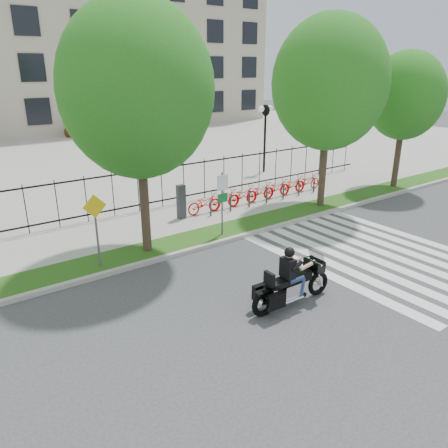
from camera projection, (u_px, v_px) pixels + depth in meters
ground at (276, 293)px, 13.11m from camera, size 120.00×120.00×0.00m
curb at (201, 247)px, 16.19m from camera, size 60.00×0.20×0.15m
grass_verge at (189, 241)px, 16.84m from camera, size 60.00×1.50×0.15m
sidewalk at (158, 223)px, 18.73m from camera, size 60.00×3.50×0.15m
plaza at (44, 158)px, 32.05m from camera, size 80.00×34.00×0.10m
crosswalk_stripes at (374, 254)px, 15.79m from camera, size 5.70×8.00×0.01m
iron_fence at (138, 190)px, 19.70m from camera, size 30.00×0.06×2.00m
lamp_post_right at (265, 122)px, 26.68m from camera, size 1.06×0.70×4.25m
street_tree_1 at (137, 90)px, 13.95m from camera, size 5.01×5.01×8.45m
street_tree_2 at (330, 83)px, 19.05m from camera, size 5.08×5.08×8.49m
street_tree_3 at (406, 96)px, 22.62m from camera, size 3.96×3.96×7.11m
bike_share_station at (259, 192)px, 21.40m from camera, size 8.85×0.84×1.50m
sign_pole_regulatory at (222, 196)px, 16.74m from camera, size 0.50×0.09×2.50m
sign_pole_warning at (96, 221)px, 13.95m from camera, size 0.78×0.09×2.49m
motorcycle_rider at (292, 282)px, 12.22m from camera, size 2.82×0.84×2.17m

